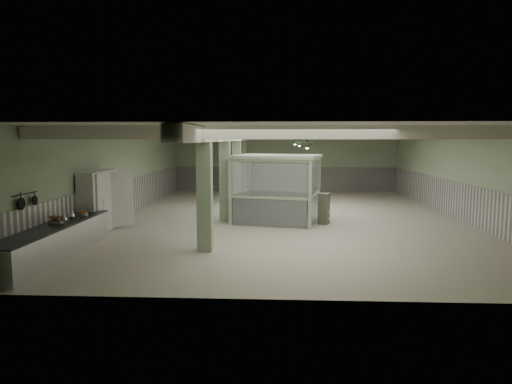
{
  "coord_description": "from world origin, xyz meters",
  "views": [
    {
      "loc": [
        -0.36,
        -19.0,
        3.25
      ],
      "look_at": [
        -1.21,
        -2.12,
        1.3
      ],
      "focal_mm": 32.0,
      "sensor_mm": 36.0,
      "label": 1
    }
  ],
  "objects_px": {
    "prep_counter": "(54,241)",
    "walkin_cooler": "(100,202)",
    "guard_booth": "(277,177)",
    "filing_cabinet": "(324,209)"
  },
  "relations": [
    {
      "from": "walkin_cooler",
      "to": "guard_booth",
      "type": "relative_size",
      "value": 0.61
    },
    {
      "from": "walkin_cooler",
      "to": "guard_booth",
      "type": "height_order",
      "value": "guard_booth"
    },
    {
      "from": "filing_cabinet",
      "to": "walkin_cooler",
      "type": "bearing_deg",
      "value": -149.08
    },
    {
      "from": "walkin_cooler",
      "to": "filing_cabinet",
      "type": "height_order",
      "value": "walkin_cooler"
    },
    {
      "from": "guard_booth",
      "to": "walkin_cooler",
      "type": "bearing_deg",
      "value": -146.08
    },
    {
      "from": "walkin_cooler",
      "to": "guard_booth",
      "type": "xyz_separation_m",
      "value": [
        6.18,
        2.48,
        0.71
      ]
    },
    {
      "from": "guard_booth",
      "to": "prep_counter",
      "type": "bearing_deg",
      "value": -123.4
    },
    {
      "from": "prep_counter",
      "to": "walkin_cooler",
      "type": "xyz_separation_m",
      "value": [
        -0.08,
        3.52,
        0.61
      ]
    },
    {
      "from": "walkin_cooler",
      "to": "filing_cabinet",
      "type": "xyz_separation_m",
      "value": [
        8.02,
        2.04,
        -0.47
      ]
    },
    {
      "from": "prep_counter",
      "to": "filing_cabinet",
      "type": "height_order",
      "value": "filing_cabinet"
    }
  ]
}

